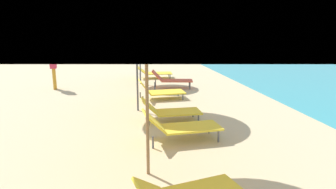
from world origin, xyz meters
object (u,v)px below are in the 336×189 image
at_px(umbrella_third, 146,9).
at_px(lounger_fourth_shoreside, 160,91).
at_px(lounger_third_shoreside, 180,126).
at_px(lounger_farthest_inland, 171,79).
at_px(umbrella_farthest, 139,29).
at_px(lounger_fourth_inland, 170,110).
at_px(person_walking_mid, 53,63).
at_px(lounger_farthest_shoreside, 153,72).
at_px(umbrella_fourth, 136,16).

bearing_deg(umbrella_third, lounger_fourth_shoreside, 80.61).
xyz_separation_m(lounger_third_shoreside, lounger_farthest_inland, (0.66, 5.14, 0.03)).
xyz_separation_m(umbrella_farthest, lounger_farthest_inland, (1.08, -1.10, -1.81)).
relative_size(lounger_third_shoreside, lounger_fourth_inland, 1.12).
xyz_separation_m(lounger_third_shoreside, umbrella_farthest, (-0.42, 6.24, 1.83)).
xyz_separation_m(lounger_fourth_shoreside, person_walking_mid, (-3.64, 2.10, 0.68)).
relative_size(lounger_fourth_inland, lounger_farthest_shoreside, 0.89).
xyz_separation_m(umbrella_third, umbrella_fourth, (0.03, 3.61, 0.03)).
bearing_deg(lounger_fourth_shoreside, umbrella_farthest, 95.19).
distance_m(umbrella_fourth, lounger_fourth_inland, 2.60).
bearing_deg(umbrella_farthest, umbrella_fourth, -94.55).
distance_m(lounger_fourth_shoreside, umbrella_farthest, 3.31).
distance_m(umbrella_third, lounger_third_shoreside, 2.64).
bearing_deg(lounger_fourth_shoreside, umbrella_third, -103.81).
relative_size(umbrella_third, lounger_farthest_inland, 1.81).
bearing_deg(lounger_farthest_shoreside, person_walking_mid, -151.31).
bearing_deg(lounger_fourth_inland, lounger_fourth_shoreside, 87.32).
relative_size(lounger_farthest_shoreside, lounger_farthest_inland, 1.03).
bearing_deg(lounger_farthest_shoreside, lounger_farthest_inland, -76.62).
xyz_separation_m(lounger_third_shoreside, lounger_farthest_shoreside, (0.24, 7.48, -0.05)).
bearing_deg(umbrella_farthest, umbrella_third, -92.62).
relative_size(lounger_fourth_shoreside, lounger_farthest_inland, 0.94).
relative_size(lounger_third_shoreside, umbrella_fourth, 0.56).
height_order(lounger_fourth_shoreside, umbrella_farthest, umbrella_farthest).
relative_size(lounger_farthest_inland, person_walking_mid, 1.00).
xyz_separation_m(lounger_third_shoreside, lounger_fourth_shoreside, (0.04, 3.55, -0.05)).
relative_size(umbrella_third, person_walking_mid, 1.81).
xyz_separation_m(lounger_third_shoreside, umbrella_fourth, (-0.73, 2.33, 2.22)).
xyz_separation_m(umbrella_fourth, lounger_farthest_inland, (1.39, 2.82, -2.19)).
bearing_deg(umbrella_fourth, umbrella_third, -90.51).
relative_size(umbrella_third, umbrella_fourth, 0.99).
relative_size(umbrella_fourth, umbrella_farthest, 1.19).
bearing_deg(lounger_fourth_inland, umbrella_farthest, 93.14).
xyz_separation_m(lounger_farthest_shoreside, lounger_farthest_inland, (0.42, -2.34, 0.08)).
bearing_deg(umbrella_third, person_walking_mid, 112.31).
height_order(lounger_fourth_shoreside, lounger_fourth_inland, lounger_fourth_shoreside).
bearing_deg(umbrella_third, lounger_farthest_inland, 77.54).
distance_m(lounger_farthest_inland, person_walking_mid, 4.34).
distance_m(umbrella_third, person_walking_mid, 7.65).
bearing_deg(umbrella_fourth, lounger_fourth_inland, -55.46).
bearing_deg(lounger_third_shoreside, umbrella_farthest, 88.83).
bearing_deg(lounger_third_shoreside, umbrella_fourth, 102.44).
height_order(lounger_third_shoreside, lounger_fourth_shoreside, lounger_third_shoreside).
bearing_deg(umbrella_third, umbrella_farthest, 87.38).
bearing_deg(person_walking_mid, umbrella_fourth, -57.03).
bearing_deg(umbrella_farthest, lounger_fourth_inland, -85.24).
bearing_deg(umbrella_fourth, umbrella_farthest, 85.45).
bearing_deg(lounger_fourth_inland, lounger_third_shoreside, -91.32).
bearing_deg(person_walking_mid, lounger_farthest_shoreside, 17.53).
distance_m(lounger_farthest_shoreside, lounger_farthest_inland, 2.37).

